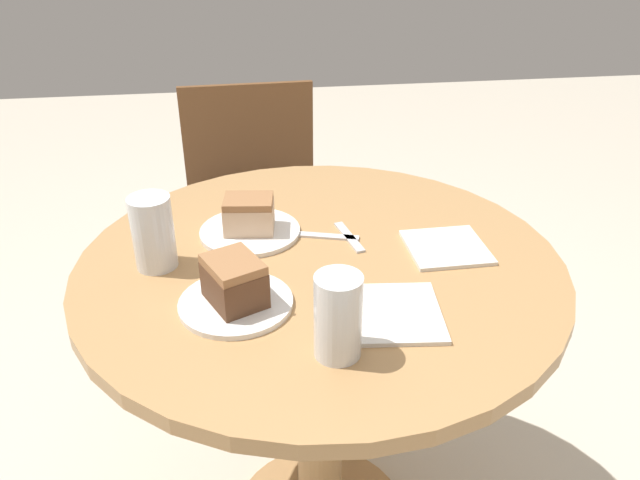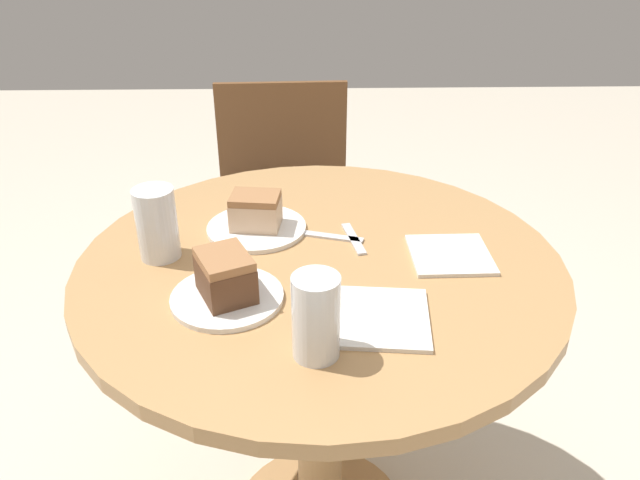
{
  "view_description": "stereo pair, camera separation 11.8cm",
  "coord_description": "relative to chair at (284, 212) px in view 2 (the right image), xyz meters",
  "views": [
    {
      "loc": [
        -0.14,
        -1.02,
        1.39
      ],
      "look_at": [
        0.0,
        0.0,
        0.82
      ],
      "focal_mm": 35.0,
      "sensor_mm": 36.0,
      "label": 1
    },
    {
      "loc": [
        -0.02,
        -1.03,
        1.39
      ],
      "look_at": [
        0.0,
        0.0,
        0.82
      ],
      "focal_mm": 35.0,
      "sensor_mm": 36.0,
      "label": 2
    }
  ],
  "objects": [
    {
      "name": "table",
      "position": [
        0.1,
        -0.85,
        0.14
      ],
      "size": [
        0.94,
        0.94,
        0.78
      ],
      "color": "tan",
      "rests_on": "ground_plane"
    },
    {
      "name": "chair",
      "position": [
        0.0,
        0.0,
        0.0
      ],
      "size": [
        0.48,
        0.47,
        0.85
      ],
      "rotation": [
        0.0,
        0.0,
        0.04
      ],
      "color": "brown",
      "rests_on": "ground_plane"
    },
    {
      "name": "plate_near",
      "position": [
        -0.03,
        -0.73,
        0.33
      ],
      "size": [
        0.21,
        0.21,
        0.01
      ],
      "color": "white",
      "rests_on": "table"
    },
    {
      "name": "plate_far",
      "position": [
        -0.06,
        -0.98,
        0.33
      ],
      "size": [
        0.2,
        0.2,
        0.01
      ],
      "color": "white",
      "rests_on": "table"
    },
    {
      "name": "cake_slice_near",
      "position": [
        -0.03,
        -0.73,
        0.37
      ],
      "size": [
        0.11,
        0.09,
        0.07
      ],
      "rotation": [
        0.0,
        0.0,
        4.59
      ],
      "color": "beige",
      "rests_on": "plate_near"
    },
    {
      "name": "cake_slice_far",
      "position": [
        -0.06,
        -0.98,
        0.37
      ],
      "size": [
        0.12,
        0.13,
        0.08
      ],
      "rotation": [
        0.0,
        0.0,
        0.43
      ],
      "color": "brown",
      "rests_on": "plate_far"
    },
    {
      "name": "glass_lemonade",
      "position": [
        -0.21,
        -0.83,
        0.39
      ],
      "size": [
        0.08,
        0.08,
        0.14
      ],
      "color": "silver",
      "rests_on": "table"
    },
    {
      "name": "glass_water",
      "position": [
        0.09,
        -1.13,
        0.38
      ],
      "size": [
        0.07,
        0.07,
        0.14
      ],
      "color": "silver",
      "rests_on": "table"
    },
    {
      "name": "napkin_stack",
      "position": [
        0.19,
        -1.05,
        0.33
      ],
      "size": [
        0.18,
        0.18,
        0.01
      ],
      "rotation": [
        0.0,
        0.0,
        -0.1
      ],
      "color": "silver",
      "rests_on": "table"
    },
    {
      "name": "fork",
      "position": [
        0.1,
        -0.76,
        0.33
      ],
      "size": [
        0.18,
        0.07,
        0.0
      ],
      "rotation": [
        0.0,
        0.0,
        2.85
      ],
      "color": "silver",
      "rests_on": "table"
    },
    {
      "name": "spoon",
      "position": [
        0.17,
        -0.78,
        0.33
      ],
      "size": [
        0.04,
        0.13,
        0.0
      ],
      "rotation": [
        0.0,
        0.0,
        1.77
      ],
      "color": "silver",
      "rests_on": "table"
    },
    {
      "name": "napkin_side",
      "position": [
        0.35,
        -0.85,
        0.33
      ],
      "size": [
        0.15,
        0.15,
        0.01
      ],
      "rotation": [
        0.0,
        0.0,
        0.02
      ],
      "color": "silver",
      "rests_on": "table"
    }
  ]
}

